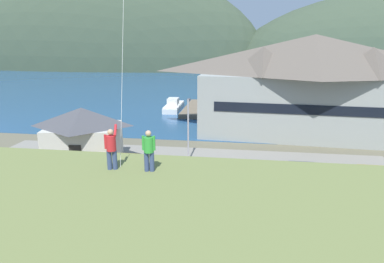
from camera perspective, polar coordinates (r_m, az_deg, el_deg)
name	(u,v)px	position (r m, az deg, el deg)	size (l,w,h in m)	color
ground_plane	(159,213)	(25.21, -5.46, -13.09)	(600.00, 600.00, 0.00)	#66604C
parking_lot_pad	(173,184)	(29.58, -3.14, -8.53)	(40.00, 20.00, 0.10)	gray
bay_water	(219,91)	(82.61, 4.51, 6.67)	(360.00, 84.00, 0.03)	navy
far_hill_west_ridge	(98,67)	(156.44, -15.15, 10.09)	(142.33, 45.59, 81.11)	#3D4C38
harbor_lodge	(312,83)	(45.50, 19.03, 7.48)	(28.91, 13.22, 12.32)	#999E99
storage_shed_near_lot	(83,135)	(35.13, -17.34, -0.52)	(7.78, 6.56, 5.53)	beige
wharf_dock	(195,108)	(59.35, 0.47, 3.79)	(3.20, 13.85, 0.70)	#70604C
moored_boat_wharfside	(174,106)	(59.52, -3.01, 4.16)	(2.58, 7.72, 2.16)	silver
moored_boat_outer_mooring	(213,108)	(57.88, 3.51, 3.85)	(2.20, 5.90, 2.16)	#A8A399
parked_car_front_row_end	(179,169)	(29.89, -2.13, -6.16)	(4.28, 2.21, 1.82)	red
parked_car_mid_row_far	(188,199)	(24.62, -0.59, -10.96)	(4.23, 2.12, 1.82)	#236633
parked_car_back_row_right	(374,178)	(31.49, 27.57, -6.81)	(4.23, 2.11, 1.82)	#B28923
parked_car_mid_row_near	(269,208)	(23.93, 12.49, -12.15)	(4.30, 2.26, 1.82)	slate
parked_car_mid_row_center	(379,212)	(25.93, 28.26, -11.47)	(4.27, 2.20, 1.82)	black
parked_car_front_row_red	(300,174)	(30.15, 17.29, -6.67)	(4.22, 2.10, 1.82)	slate
parked_car_corner_spot	(125,165)	(31.34, -10.95, -5.41)	(4.20, 2.06, 1.82)	#B28923
parking_light_pole	(188,126)	(33.53, -0.61, 0.94)	(0.24, 0.78, 6.18)	#ADADB2
person_kite_flyer	(111,148)	(14.83, -13.04, -2.56)	(0.52, 0.70, 1.86)	#384770
person_companion	(149,149)	(14.36, -7.06, -2.93)	(0.55, 0.40, 1.74)	#384770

